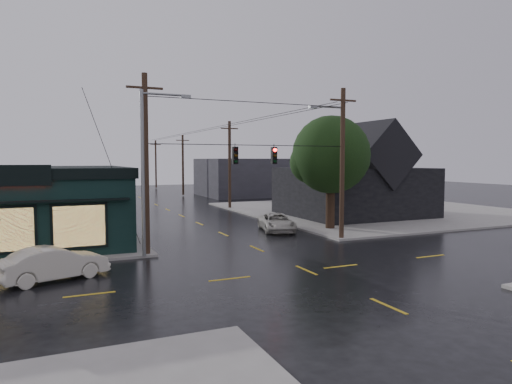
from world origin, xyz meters
name	(u,v)px	position (x,y,z in m)	size (l,w,h in m)	color
ground_plane	(306,270)	(0.00, 0.00, 0.00)	(160.00, 160.00, 0.00)	black
sidewalk_ne	(375,210)	(20.00, 20.00, 0.07)	(28.00, 28.00, 0.15)	gray
ne_building	(353,170)	(15.00, 17.00, 4.47)	(12.60, 11.60, 8.75)	black
corner_tree	(331,155)	(8.25, 10.57, 5.77)	(5.98, 5.98, 8.65)	black
utility_pole_nw	(147,256)	(-6.50, 6.50, 0.00)	(2.00, 0.32, 10.15)	#2F2215
utility_pole_ne	(341,240)	(6.50, 6.50, 0.00)	(2.00, 0.32, 10.15)	#2F2215
utility_pole_far_a	(230,209)	(6.50, 28.00, 0.00)	(2.00, 0.32, 9.65)	#2F2215
utility_pole_far_b	(183,196)	(6.50, 48.00, 0.00)	(2.00, 0.32, 9.15)	#2F2215
utility_pole_far_c	(156,188)	(6.50, 68.00, 0.00)	(2.00, 0.32, 9.15)	#2F2215
span_signal_assembly	(255,155)	(0.10, 6.50, 5.70)	(13.00, 0.48, 1.23)	black
streetlight_nw	(144,259)	(-6.80, 5.80, 0.00)	(5.40, 0.30, 9.15)	gray
streetlight_ne	(342,238)	(7.00, 7.20, 0.00)	(5.40, 0.30, 9.15)	gray
bg_building_west	(28,188)	(-14.00, 40.00, 2.20)	(12.00, 10.00, 4.40)	#393129
bg_building_east	(249,177)	(16.00, 45.00, 2.80)	(14.00, 12.00, 5.60)	#2C2B31
sedan_cream	(54,264)	(-11.29, 2.95, 0.76)	(1.61, 4.63, 1.53)	beige
suv_silver	(277,222)	(4.17, 11.63, 0.67)	(2.23, 4.84, 1.35)	#B5B1A7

